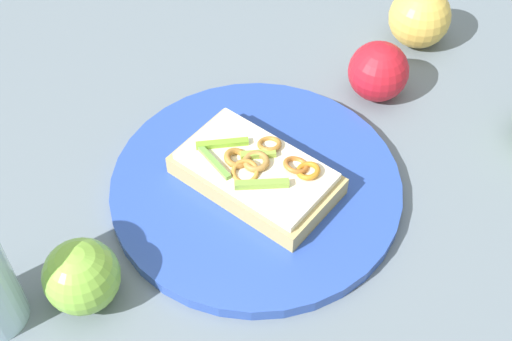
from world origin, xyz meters
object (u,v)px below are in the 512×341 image
Objects in this scene: apple_1 at (378,71)px; apple_3 at (82,276)px; plate at (256,187)px; apple_0 at (420,17)px; sandwich at (256,173)px.

apple_1 and apple_3 have the same top height.
plate is at bearing -38.32° from apple_3.
plate is 4.31× the size of apple_3.
plate is 4.31× the size of apple_1.
apple_1 reaches higher than plate.
apple_0 reaches higher than plate.
plate is at bearing 153.28° from apple_0.
apple_1 is at bearing -30.68° from plate.
apple_3 is at bearing 141.68° from plate.
apple_1 is 1.00× the size of apple_3.
apple_1 is at bearing -34.47° from apple_3.
apple_3 is at bearing -102.77° from sandwich.
plate is 1.61× the size of sandwich.
plate is 0.34m from apple_0.
apple_1 reaches higher than sandwich.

